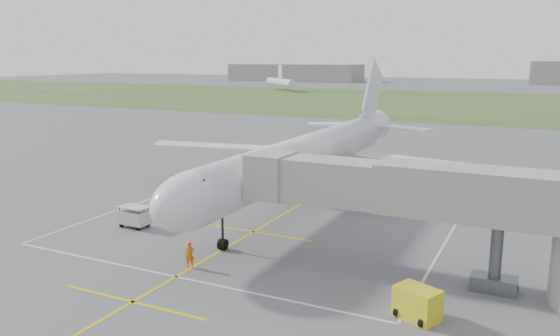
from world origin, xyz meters
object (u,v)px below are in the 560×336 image
at_px(airliner, 308,156).
at_px(gpu_unit, 417,304).
at_px(ramp_worker_wing, 262,192).
at_px(ramp_worker_nose, 190,255).
at_px(baggage_cart, 134,217).
at_px(jet_bridge, 458,208).

bearing_deg(airliner, gpu_unit, -53.27).
bearing_deg(ramp_worker_wing, ramp_worker_nose, 121.78).
relative_size(gpu_unit, baggage_cart, 1.04).
distance_m(gpu_unit, baggage_cart, 24.67).
relative_size(gpu_unit, ramp_worker_nose, 1.54).
bearing_deg(baggage_cart, ramp_worker_wing, 69.19).
bearing_deg(ramp_worker_wing, airliner, -137.50).
relative_size(airliner, baggage_cart, 18.47).
bearing_deg(airliner, jet_bridge, -42.19).
height_order(baggage_cart, ramp_worker_wing, baggage_cart).
xyz_separation_m(ramp_worker_nose, ramp_worker_wing, (-3.89, 17.34, -0.06)).
bearing_deg(airliner, baggage_cart, -123.79).
xyz_separation_m(jet_bridge, ramp_worker_nose, (-15.85, -4.82, -3.89)).
relative_size(gpu_unit, ramp_worker_wing, 1.65).
distance_m(ramp_worker_nose, ramp_worker_wing, 17.77).
distance_m(baggage_cart, ramp_worker_wing, 13.19).
xyz_separation_m(jet_bridge, ramp_worker_wing, (-19.73, 12.52, -3.95)).
height_order(ramp_worker_nose, ramp_worker_wing, ramp_worker_nose).
distance_m(jet_bridge, baggage_cart, 25.28).
bearing_deg(ramp_worker_nose, gpu_unit, -33.76).
bearing_deg(ramp_worker_wing, gpu_unit, 155.30).
bearing_deg(gpu_unit, ramp_worker_wing, 159.79).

